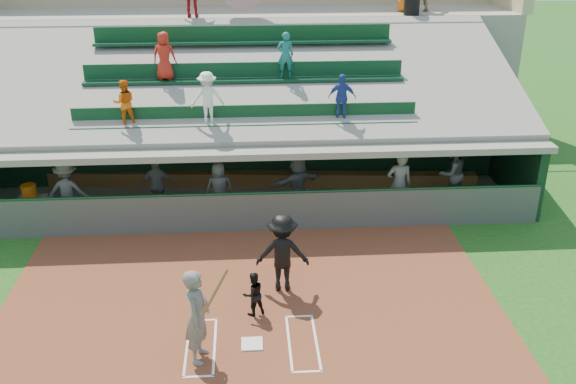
{
  "coord_description": "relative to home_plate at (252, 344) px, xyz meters",
  "views": [
    {
      "loc": [
        0.01,
        -10.56,
        8.08
      ],
      "look_at": [
        0.96,
        3.5,
        1.8
      ],
      "focal_mm": 40.0,
      "sensor_mm": 36.0,
      "label": 1
    }
  ],
  "objects": [
    {
      "name": "trash_bin",
      "position": [
        5.9,
        12.22,
        4.97
      ],
      "size": [
        0.55,
        0.55,
        0.82
      ],
      "primitive_type": "cylinder",
      "color": "black",
      "rests_on": "concourse_slab"
    },
    {
      "name": "batters_box_chalk",
      "position": [
        0.0,
        0.0,
        -0.01
      ],
      "size": [
        2.65,
        1.85,
        0.01
      ],
      "color": "white",
      "rests_on": "dirt_slab"
    },
    {
      "name": "batter_at_plate",
      "position": [
        -1.01,
        -0.35,
        0.97
      ],
      "size": [
        0.92,
        0.81,
        1.96
      ],
      "color": "#5A5D58",
      "rests_on": "dirt_slab"
    },
    {
      "name": "water_cooler",
      "position": [
        -6.0,
        5.95,
        0.89
      ],
      "size": [
        0.41,
        0.41,
        0.41
      ],
      "primitive_type": "cylinder",
      "color": "#D2620C",
      "rests_on": "white_table"
    },
    {
      "name": "home_plate",
      "position": [
        0.0,
        0.0,
        0.0
      ],
      "size": [
        0.43,
        0.43,
        0.03
      ],
      "primitive_type": "cube",
      "color": "white",
      "rests_on": "dirt_slab"
    },
    {
      "name": "home_umpire",
      "position": [
        0.74,
        2.05,
        0.92
      ],
      "size": [
        1.25,
        0.78,
        1.87
      ],
      "primitive_type": "imported",
      "rotation": [
        0.0,
        0.0,
        3.07
      ],
      "color": "black",
      "rests_on": "dirt_slab"
    },
    {
      "name": "dugout_player_e",
      "position": [
        4.2,
        5.56,
        0.98
      ],
      "size": [
        0.71,
        0.47,
        1.94
      ],
      "primitive_type": "imported",
      "rotation": [
        0.0,
        0.0,
        3.15
      ],
      "color": "#60625D",
      "rests_on": "dugout_floor"
    },
    {
      "name": "dugout_player_a",
      "position": [
        -4.96,
        5.95,
        0.88
      ],
      "size": [
        1.15,
        0.67,
        1.76
      ],
      "primitive_type": "imported",
      "rotation": [
        0.0,
        0.0,
        3.12
      ],
      "color": "#5A5D58",
      "rests_on": "dugout_floor"
    },
    {
      "name": "dugout_player_b",
      "position": [
        -2.56,
        6.33,
        0.82
      ],
      "size": [
        0.96,
        0.41,
        1.63
      ],
      "primitive_type": "imported",
      "rotation": [
        0.0,
        0.0,
        3.13
      ],
      "color": "#5E605B",
      "rests_on": "dugout_floor"
    },
    {
      "name": "dugout_player_f",
      "position": [
        5.95,
        6.38,
        0.93
      ],
      "size": [
        1.1,
        0.99,
        1.84
      ],
      "primitive_type": "imported",
      "rotation": [
        0.0,
        0.0,
        3.54
      ],
      "color": "#555853",
      "rests_on": "dugout_floor"
    },
    {
      "name": "dugout_player_d",
      "position": [
        1.41,
        6.13,
        0.85
      ],
      "size": [
        1.62,
        1.12,
        1.68
      ],
      "primitive_type": "imported",
      "rotation": [
        0.0,
        0.0,
        3.59
      ],
      "color": "#5A5D58",
      "rests_on": "dugout_floor"
    },
    {
      "name": "dugout_player_c",
      "position": [
        -0.81,
        6.06,
        0.78
      ],
      "size": [
        0.81,
        0.58,
        1.56
      ],
      "primitive_type": "imported",
      "rotation": [
        0.0,
        0.0,
        3.26
      ],
      "color": "#545752",
      "rests_on": "dugout_floor"
    },
    {
      "name": "dugout_floor",
      "position": [
        0.0,
        6.75,
        -0.02
      ],
      "size": [
        16.0,
        3.5,
        0.04
      ],
      "primitive_type": "cube",
      "color": "gray",
      "rests_on": "ground"
    },
    {
      "name": "concourse_slab",
      "position": [
        0.0,
        13.5,
        2.26
      ],
      "size": [
        20.0,
        3.0,
        4.6
      ],
      "primitive_type": "cube",
      "color": "gray",
      "rests_on": "ground"
    },
    {
      "name": "ground",
      "position": [
        0.0,
        0.0,
        -0.04
      ],
      "size": [
        100.0,
        100.0,
        0.0
      ],
      "primitive_type": "plane",
      "color": "#1D4F16",
      "rests_on": "ground"
    },
    {
      "name": "catcher",
      "position": [
        0.05,
        1.08,
        0.49
      ],
      "size": [
        0.6,
        0.54,
        1.0
      ],
      "primitive_type": "imported",
      "rotation": [
        0.0,
        0.0,
        3.56
      ],
      "color": "black",
      "rests_on": "dirt_slab"
    },
    {
      "name": "dugout_bench",
      "position": [
        -0.08,
        8.08,
        0.22
      ],
      "size": [
        14.43,
        1.63,
        0.43
      ],
      "primitive_type": "cube",
      "rotation": [
        0.0,
        0.0,
        -0.08
      ],
      "color": "olive",
      "rests_on": "dugout_floor"
    },
    {
      "name": "dirt_slab",
      "position": [
        0.0,
        0.5,
        -0.03
      ],
      "size": [
        11.0,
        9.0,
        0.02
      ],
      "primitive_type": "cube",
      "color": "brown",
      "rests_on": "ground"
    },
    {
      "name": "grandstand",
      "position": [
        -0.01,
        10.51,
        2.23
      ],
      "size": [
        20.4,
        10.4,
        7.8
      ],
      "color": "#4D524E",
      "rests_on": "ground"
    },
    {
      "name": "white_table",
      "position": [
        -5.98,
        5.99,
        0.35
      ],
      "size": [
        0.79,
        0.59,
        0.68
      ],
      "primitive_type": "cube",
      "rotation": [
        0.0,
        0.0,
        0.01
      ],
      "color": "silver",
      "rests_on": "dugout_floor"
    }
  ]
}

